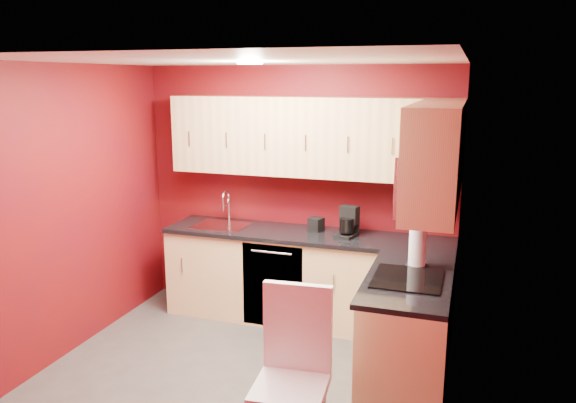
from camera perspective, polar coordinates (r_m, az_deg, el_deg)
The scene contains 21 objects.
floor at distance 4.81m, azimuth -4.84°, elevation -17.21°, with size 3.20×3.20×0.00m, color #4D4B47.
ceiling at distance 4.18m, azimuth -5.48°, elevation 14.11°, with size 3.20×3.20×0.00m, color white.
wall_back at distance 5.70m, azimuth 0.86°, elevation 1.06°, with size 3.20×3.20×0.00m, color #620C09.
wall_front at distance 3.08m, azimuth -16.43°, elevation -9.50°, with size 3.20×3.20×0.00m, color #620C09.
wall_left at distance 5.16m, azimuth -21.67°, elevation -1.03°, with size 3.00×3.00×0.00m, color #620C09.
wall_right at distance 3.99m, azimuth 16.53°, elevation -4.46°, with size 3.00×3.00×0.00m, color #620C09.
base_cabinets_back at distance 5.59m, azimuth 1.87°, elevation -7.88°, with size 2.80×0.60×0.87m, color #EFC988.
base_cabinets_right at distance 4.53m, azimuth 12.11°, elevation -13.20°, with size 0.60×1.30×0.87m, color #EFC988.
countertop_back at distance 5.43m, azimuth 1.86°, elevation -3.42°, with size 2.80×0.63×0.04m, color black.
countertop_right at distance 4.34m, azimuth 12.17°, elevation -7.84°, with size 0.63×1.27×0.04m, color black.
upper_cabinets_back at distance 5.39m, azimuth 2.36°, elevation 6.58°, with size 2.80×0.35×0.75m, color tan.
upper_cabinets_right at distance 4.30m, azimuth 14.94°, elevation 5.53°, with size 0.35×1.55×0.75m.
microwave at distance 4.10m, azimuth 14.11°, elevation 2.03°, with size 0.42×0.76×0.42m.
cooktop at distance 4.30m, azimuth 12.06°, elevation -7.68°, with size 0.50×0.55×0.01m, color black.
sink at distance 5.74m, azimuth -6.73°, elevation -2.06°, with size 0.52×0.42×0.35m.
dishwasher_front at distance 5.40m, azimuth -1.59°, elevation -8.60°, with size 0.60×0.02×0.82m, color black.
downlight at distance 4.46m, azimuth -3.88°, elevation 13.84°, with size 0.20×0.20×0.01m, color white.
coffee_maker at distance 5.30m, azimuth 5.96°, elevation -2.07°, with size 0.17×0.23×0.29m, color black, non-canonical shape.
napkin_holder at distance 5.48m, azimuth 2.87°, elevation -2.35°, with size 0.12×0.12×0.13m, color black, non-canonical shape.
paper_towel at distance 4.56m, azimuth 13.00°, elevation -4.57°, with size 0.18×0.18×0.31m, color white, non-canonical shape.
dining_chair at distance 3.64m, azimuth 0.24°, elevation -17.63°, with size 0.45×0.47×1.10m, color white, non-canonical shape.
Camera 1 is at (1.68, -3.83, 2.37)m, focal length 35.00 mm.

